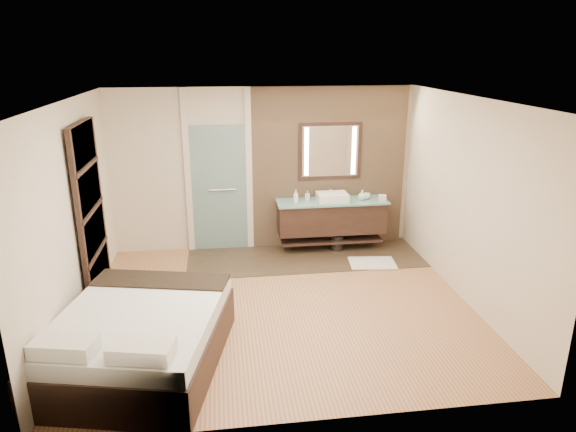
{
  "coord_description": "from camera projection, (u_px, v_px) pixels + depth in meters",
  "views": [
    {
      "loc": [
        -0.73,
        -6.09,
        3.26
      ],
      "look_at": [
        0.18,
        0.6,
        1.06
      ],
      "focal_mm": 32.0,
      "sensor_mm": 36.0,
      "label": 1
    }
  ],
  "objects": [
    {
      "name": "soap_bottle_b",
      "position": [
        307.0,
        196.0,
        8.51
      ],
      "size": [
        0.09,
        0.09,
        0.16
      ],
      "primitive_type": "imported",
      "rotation": [
        0.0,
        0.0,
        -0.28
      ],
      "color": "#B2B2B2",
      "rests_on": "vanity"
    },
    {
      "name": "floor",
      "position": [
        280.0,
        306.0,
        6.85
      ],
      "size": [
        5.0,
        5.0,
        0.0
      ],
      "primitive_type": "plane",
      "color": "#8B5F3A",
      "rests_on": "ground"
    },
    {
      "name": "waste_bin",
      "position": [
        337.0,
        243.0,
        8.7
      ],
      "size": [
        0.25,
        0.25,
        0.27
      ],
      "primitive_type": "cylinder",
      "rotation": [
        0.0,
        0.0,
        0.15
      ],
      "color": "black",
      "rests_on": "floor"
    },
    {
      "name": "soap_bottle_c",
      "position": [
        362.0,
        195.0,
        8.54
      ],
      "size": [
        0.17,
        0.17,
        0.17
      ],
      "primitive_type": "imported",
      "rotation": [
        0.0,
        0.0,
        0.43
      ],
      "color": "#B8E8E7",
      "rests_on": "vanity"
    },
    {
      "name": "cup",
      "position": [
        366.0,
        196.0,
        8.6
      ],
      "size": [
        0.13,
        0.13,
        0.1
      ],
      "primitive_type": "imported",
      "rotation": [
        0.0,
        0.0,
        -0.07
      ],
      "color": "white",
      "rests_on": "vanity"
    },
    {
      "name": "bed",
      "position": [
        140.0,
        338.0,
        5.47
      ],
      "size": [
        2.05,
        2.36,
        0.79
      ],
      "rotation": [
        0.0,
        0.0,
        -0.22
      ],
      "color": "black",
      "rests_on": "floor"
    },
    {
      "name": "tile_strip",
      "position": [
        305.0,
        257.0,
        8.43
      ],
      "size": [
        3.8,
        1.3,
        0.01
      ],
      "primitive_type": "cube",
      "color": "#31261B",
      "rests_on": "floor"
    },
    {
      "name": "soap_bottle_a",
      "position": [
        296.0,
        197.0,
        8.35
      ],
      "size": [
        0.09,
        0.09,
        0.22
      ],
      "primitive_type": "imported",
      "rotation": [
        0.0,
        0.0,
        0.06
      ],
      "color": "white",
      "rests_on": "vanity"
    },
    {
      "name": "mirror_unit",
      "position": [
        330.0,
        151.0,
        8.51
      ],
      "size": [
        1.06,
        0.04,
        0.96
      ],
      "color": "black",
      "rests_on": "stone_wall"
    },
    {
      "name": "frosted_door",
      "position": [
        219.0,
        184.0,
        8.47
      ],
      "size": [
        1.1,
        0.12,
        2.7
      ],
      "color": "#A7D3D3",
      "rests_on": "floor"
    },
    {
      "name": "bath_mat",
      "position": [
        372.0,
        263.0,
        8.16
      ],
      "size": [
        0.77,
        0.57,
        0.02
      ],
      "primitive_type": "cube",
      "rotation": [
        0.0,
        0.0,
        -0.1
      ],
      "color": "silver",
      "rests_on": "floor"
    },
    {
      "name": "shoji_partition",
      "position": [
        91.0,
        213.0,
        6.73
      ],
      "size": [
        0.06,
        1.2,
        2.4
      ],
      "color": "black",
      "rests_on": "floor"
    },
    {
      "name": "stone_wall",
      "position": [
        329.0,
        168.0,
        8.65
      ],
      "size": [
        2.6,
        0.08,
        2.7
      ],
      "primitive_type": "cube",
      "color": "#A07A5B",
      "rests_on": "floor"
    },
    {
      "name": "tissue_box",
      "position": [
        382.0,
        198.0,
        8.49
      ],
      "size": [
        0.14,
        0.14,
        0.1
      ],
      "primitive_type": "cube",
      "rotation": [
        0.0,
        0.0,
        -0.23
      ],
      "color": "silver",
      "rests_on": "vanity"
    },
    {
      "name": "vanity",
      "position": [
        331.0,
        217.0,
        8.61
      ],
      "size": [
        1.85,
        0.55,
        0.88
      ],
      "color": "black",
      "rests_on": "stone_wall"
    }
  ]
}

